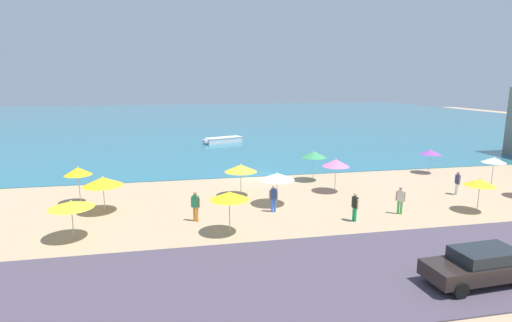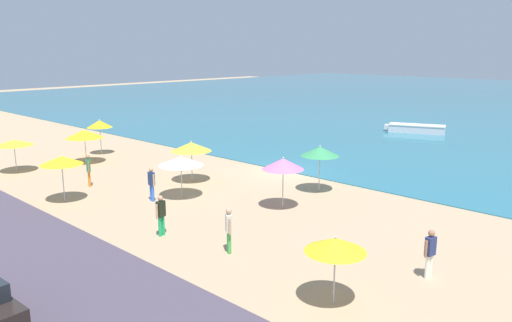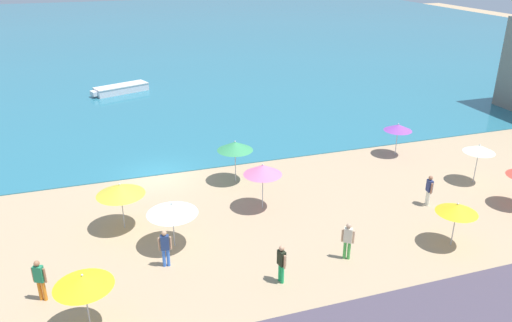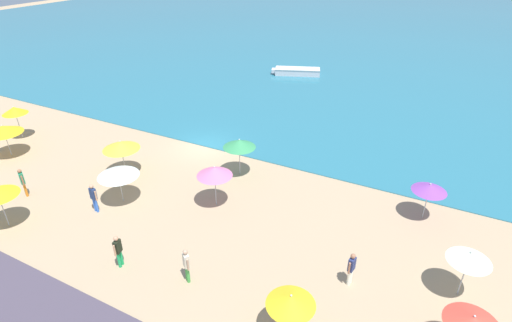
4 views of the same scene
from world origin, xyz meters
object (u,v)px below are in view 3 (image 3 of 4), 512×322
(bather_3, at_px, (165,246))
(bather_4, at_px, (281,262))
(beach_umbrella_6, at_px, (172,209))
(beach_umbrella_8, at_px, (479,149))
(bather_1, at_px, (429,189))
(beach_umbrella_1, at_px, (235,146))
(beach_umbrella_0, at_px, (263,170))
(bather_0, at_px, (40,278))
(skiff_nearshore, at_px, (121,89))
(beach_umbrella_7, at_px, (120,190))
(beach_umbrella_11, at_px, (83,281))
(beach_umbrella_9, at_px, (457,209))
(bather_2, at_px, (348,239))
(beach_umbrella_2, at_px, (398,128))

(bather_3, height_order, bather_4, bather_3)
(beach_umbrella_6, distance_m, beach_umbrella_8, 17.77)
(bather_1, bearing_deg, beach_umbrella_1, 146.06)
(beach_umbrella_0, bearing_deg, bather_0, -157.44)
(beach_umbrella_0, relative_size, skiff_nearshore, 0.47)
(beach_umbrella_6, xyz_separation_m, bather_1, (13.42, -0.23, -0.99))
(beach_umbrella_7, xyz_separation_m, beach_umbrella_11, (-1.73, -6.89, 0.05))
(beach_umbrella_1, bearing_deg, beach_umbrella_11, -129.17)
(beach_umbrella_0, relative_size, bather_0, 1.42)
(beach_umbrella_9, distance_m, skiff_nearshore, 33.79)
(beach_umbrella_0, xyz_separation_m, beach_umbrella_8, (12.72, -0.85, -0.12))
(beach_umbrella_0, height_order, bather_3, beach_umbrella_0)
(bather_1, xyz_separation_m, bather_4, (-9.74, -3.78, 0.01))
(bather_1, bearing_deg, beach_umbrella_6, 179.01)
(beach_umbrella_8, relative_size, bather_1, 1.40)
(beach_umbrella_1, bearing_deg, beach_umbrella_0, -82.89)
(beach_umbrella_6, height_order, bather_3, beach_umbrella_6)
(bather_1, height_order, skiff_nearshore, bather_1)
(beach_umbrella_8, distance_m, bather_2, 11.74)
(beach_umbrella_6, bearing_deg, beach_umbrella_7, 130.59)
(beach_umbrella_0, relative_size, bather_1, 1.50)
(bather_0, bearing_deg, bather_2, -5.32)
(beach_umbrella_11, bearing_deg, beach_umbrella_0, 37.22)
(beach_umbrella_1, height_order, beach_umbrella_6, beach_umbrella_1)
(beach_umbrella_1, relative_size, bather_3, 1.46)
(beach_umbrella_2, distance_m, skiff_nearshore, 26.60)
(beach_umbrella_7, bearing_deg, bather_0, -126.87)
(skiff_nearshore, bearing_deg, beach_umbrella_9, -68.33)
(beach_umbrella_7, height_order, beach_umbrella_9, beach_umbrella_7)
(beach_umbrella_11, height_order, bather_2, beach_umbrella_11)
(beach_umbrella_2, distance_m, beach_umbrella_9, 10.81)
(beach_umbrella_0, distance_m, bather_0, 11.42)
(beach_umbrella_2, bearing_deg, skiff_nearshore, 127.15)
(bather_3, bearing_deg, bather_2, -14.14)
(bather_2, bearing_deg, beach_umbrella_0, 109.99)
(beach_umbrella_2, xyz_separation_m, bather_0, (-21.15, -8.51, -0.91))
(beach_umbrella_8, bearing_deg, bather_0, -171.41)
(bather_2, bearing_deg, beach_umbrella_6, 154.45)
(beach_umbrella_0, xyz_separation_m, bather_1, (8.42, -2.40, -1.25))
(beach_umbrella_0, distance_m, beach_umbrella_2, 11.45)
(bather_1, height_order, bather_2, bather_2)
(beach_umbrella_7, bearing_deg, skiff_nearshore, 86.16)
(beach_umbrella_8, relative_size, beach_umbrella_9, 1.09)
(beach_umbrella_7, relative_size, bather_1, 1.41)
(beach_umbrella_2, bearing_deg, bather_3, -154.49)
(beach_umbrella_1, height_order, bather_1, beach_umbrella_1)
(beach_umbrella_0, height_order, beach_umbrella_1, beach_umbrella_1)
(beach_umbrella_0, distance_m, skiff_nearshore, 25.95)
(bather_3, bearing_deg, beach_umbrella_8, 8.55)
(beach_umbrella_0, height_order, bather_2, beach_umbrella_0)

